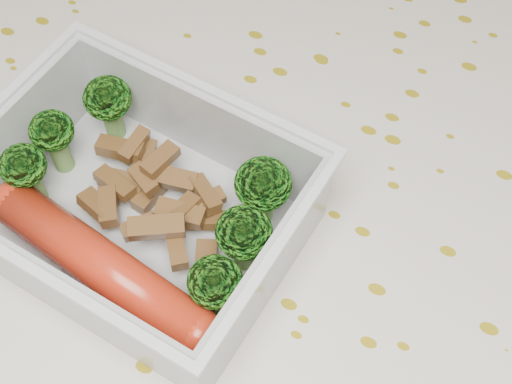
% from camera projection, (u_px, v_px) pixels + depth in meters
% --- Properties ---
extents(dining_table, '(1.40, 0.90, 0.75)m').
position_uv_depth(dining_table, '(244.00, 290.00, 0.46)').
color(dining_table, brown).
rests_on(dining_table, ground).
extents(tablecloth, '(1.46, 0.96, 0.19)m').
position_uv_depth(tablecloth, '(242.00, 255.00, 0.42)').
color(tablecloth, beige).
rests_on(tablecloth, dining_table).
extents(lunch_container, '(0.18, 0.15, 0.06)m').
position_uv_depth(lunch_container, '(139.00, 212.00, 0.37)').
color(lunch_container, silver).
rests_on(lunch_container, tablecloth).
extents(broccoli_florets, '(0.15, 0.10, 0.04)m').
position_uv_depth(broccoli_florets, '(164.00, 185.00, 0.36)').
color(broccoli_florets, '#608C3F').
rests_on(broccoli_florets, lunch_container).
extents(meat_pile, '(0.09, 0.07, 0.03)m').
position_uv_depth(meat_pile, '(156.00, 198.00, 0.38)').
color(meat_pile, brown).
rests_on(meat_pile, lunch_container).
extents(sausage, '(0.14, 0.05, 0.03)m').
position_uv_depth(sausage, '(102.00, 266.00, 0.35)').
color(sausage, '#B32812').
rests_on(sausage, lunch_container).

